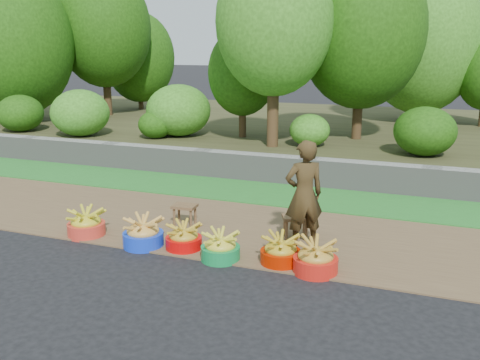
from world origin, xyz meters
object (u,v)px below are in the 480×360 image
at_px(basin_e, 281,251).
at_px(basin_f, 316,259).
at_px(basin_c, 184,238).
at_px(stool_right, 296,220).
at_px(stool_left, 185,209).
at_px(basin_b, 143,233).
at_px(vendor_woman, 304,195).
at_px(basin_a, 86,224).
at_px(basin_d, 220,247).

bearing_deg(basin_e, basin_f, -11.88).
distance_m(basin_c, basin_e, 1.34).
xyz_separation_m(basin_e, stool_right, (-0.06, 0.93, 0.10)).
xyz_separation_m(basin_f, stool_left, (-2.22, 0.98, 0.08)).
bearing_deg(basin_c, basin_b, -170.75).
distance_m(stool_right, vendor_woman, 0.59).
height_order(basin_a, stool_right, basin_a).
relative_size(basin_e, basin_f, 0.93).
distance_m(basin_c, stool_right, 1.58).
bearing_deg(stool_left, basin_e, -26.60).
relative_size(basin_e, vendor_woman, 0.35).
bearing_deg(vendor_woman, basin_a, -23.80).
relative_size(basin_c, basin_f, 0.90).
xyz_separation_m(basin_b, stool_right, (1.84, 1.00, 0.09)).
height_order(stool_right, vendor_woman, vendor_woman).
xyz_separation_m(basin_b, stool_left, (0.14, 0.96, 0.08)).
distance_m(basin_a, basin_f, 3.34).
relative_size(basin_b, basin_f, 1.02).
distance_m(basin_e, stool_right, 0.93).
height_order(basin_a, basin_f, basin_f).
distance_m(basin_f, stool_left, 2.43).
xyz_separation_m(basin_c, basin_d, (0.59, -0.15, 0.00)).
bearing_deg(basin_f, basin_e, 168.12).
distance_m(stool_left, stool_right, 1.70).
height_order(basin_e, stool_left, basin_e).
bearing_deg(stool_right, basin_a, -161.56).
relative_size(basin_f, vendor_woman, 0.37).
distance_m(basin_b, stool_left, 0.97).
bearing_deg(stool_left, basin_f, -23.77).
height_order(basin_f, vendor_woman, vendor_woman).
bearing_deg(basin_e, basin_d, -169.66).
bearing_deg(stool_left, basin_a, -141.26).
bearing_deg(basin_b, basin_c, 9.25).
height_order(basin_d, vendor_woman, vendor_woman).
distance_m(basin_a, vendor_woman, 3.11).
bearing_deg(basin_e, basin_a, -179.78).
bearing_deg(basin_c, basin_d, -14.28).
bearing_deg(basin_a, basin_f, -1.48).
height_order(basin_c, basin_e, basin_e).
xyz_separation_m(basin_b, basin_e, (1.90, 0.08, -0.01)).
relative_size(stool_left, vendor_woman, 0.25).
bearing_deg(basin_d, basin_b, 177.05).
bearing_deg(vendor_woman, basin_f, 79.48).
distance_m(basin_e, stool_left, 1.97).
distance_m(basin_c, vendor_woman, 1.69).
bearing_deg(basin_e, stool_left, 153.40).
xyz_separation_m(basin_a, basin_e, (2.87, 0.01, -0.01)).
xyz_separation_m(basin_a, stool_right, (2.81, 0.94, 0.10)).
xyz_separation_m(basin_b, basin_d, (1.15, -0.06, -0.02)).
bearing_deg(basin_d, basin_a, 176.60).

